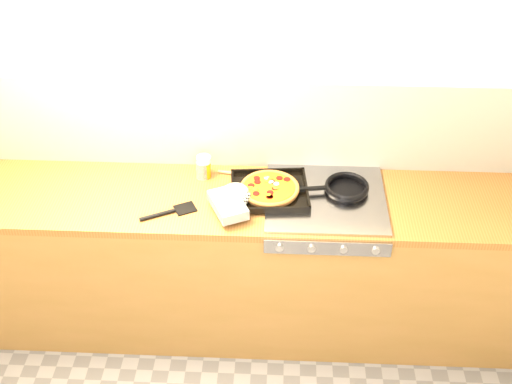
{
  "coord_description": "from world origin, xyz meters",
  "views": [
    {
      "loc": [
        0.22,
        -1.46,
        2.88
      ],
      "look_at": [
        0.1,
        1.08,
        0.95
      ],
      "focal_mm": 45.0,
      "sensor_mm": 36.0,
      "label": 1
    }
  ],
  "objects_px": {
    "tomato_can": "(203,170)",
    "juice_glass": "(204,167)",
    "frying_pan": "(346,188)",
    "pizza_on_tray": "(258,192)"
  },
  "relations": [
    {
      "from": "pizza_on_tray",
      "to": "tomato_can",
      "type": "height_order",
      "value": "tomato_can"
    },
    {
      "from": "frying_pan",
      "to": "juice_glass",
      "type": "distance_m",
      "value": 0.74
    },
    {
      "from": "frying_pan",
      "to": "pizza_on_tray",
      "type": "bearing_deg",
      "value": -171.11
    },
    {
      "from": "pizza_on_tray",
      "to": "juice_glass",
      "type": "height_order",
      "value": "juice_glass"
    },
    {
      "from": "juice_glass",
      "to": "pizza_on_tray",
      "type": "bearing_deg",
      "value": -32.17
    },
    {
      "from": "frying_pan",
      "to": "tomato_can",
      "type": "distance_m",
      "value": 0.75
    },
    {
      "from": "tomato_can",
      "to": "frying_pan",
      "type": "bearing_deg",
      "value": -8.18
    },
    {
      "from": "tomato_can",
      "to": "juice_glass",
      "type": "distance_m",
      "value": 0.02
    },
    {
      "from": "frying_pan",
      "to": "juice_glass",
      "type": "xyz_separation_m",
      "value": [
        -0.73,
        0.11,
        0.03
      ]
    },
    {
      "from": "pizza_on_tray",
      "to": "frying_pan",
      "type": "height_order",
      "value": "pizza_on_tray"
    }
  ]
}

